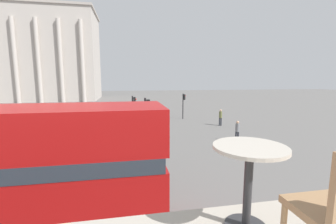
{
  "coord_description": "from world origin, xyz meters",
  "views": [
    {
      "loc": [
        0.11,
        -1.97,
        4.98
      ],
      "look_at": [
        3.38,
        15.73,
        2.36
      ],
      "focal_mm": 24.0,
      "sensor_mm": 36.0,
      "label": 1
    }
  ],
  "objects": [
    {
      "name": "pedestrian_grey",
      "position": [
        8.78,
        14.32,
        0.98
      ],
      "size": [
        0.32,
        0.32,
        1.7
      ],
      "rotation": [
        0.0,
        0.0,
        5.54
      ],
      "color": "#282B33",
      "rests_on": "ground_plane"
    },
    {
      "name": "pedestrian_yellow",
      "position": [
        -7.86,
        31.98,
        1.0
      ],
      "size": [
        0.32,
        0.32,
        1.73
      ],
      "rotation": [
        0.0,
        0.0,
        2.38
      ],
      "color": "#282B33",
      "rests_on": "ground_plane"
    },
    {
      "name": "pedestrian_olive",
      "position": [
        10.06,
        20.57,
        1.03
      ],
      "size": [
        0.32,
        0.32,
        1.78
      ],
      "rotation": [
        0.0,
        0.0,
        0.75
      ],
      "color": "#282B33",
      "rests_on": "ground_plane"
    },
    {
      "name": "traffic_light_far",
      "position": [
        7.17,
        25.39,
        2.13
      ],
      "size": [
        0.42,
        0.24,
        3.23
      ],
      "color": "black",
      "rests_on": "ground_plane"
    },
    {
      "name": "plaza_building_left",
      "position": [
        -18.05,
        58.07,
        10.62
      ],
      "size": [
        22.74,
        15.39,
        21.24
      ],
      "color": "#BCB2A8",
      "rests_on": "ground_plane"
    },
    {
      "name": "traffic_light_mid",
      "position": [
        0.67,
        17.65,
        2.34
      ],
      "size": [
        0.42,
        0.24,
        3.57
      ],
      "color": "black",
      "rests_on": "ground_plane"
    },
    {
      "name": "cafe_dining_table",
      "position": [
        1.09,
        -0.35,
        4.25
      ],
      "size": [
        0.6,
        0.6,
        0.73
      ],
      "color": "#2D2D30",
      "rests_on": "cafe_floor_slab"
    },
    {
      "name": "traffic_light_near",
      "position": [
        1.26,
        11.32,
        2.54
      ],
      "size": [
        0.42,
        0.24,
        3.9
      ],
      "color": "black",
      "rests_on": "ground_plane"
    }
  ]
}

